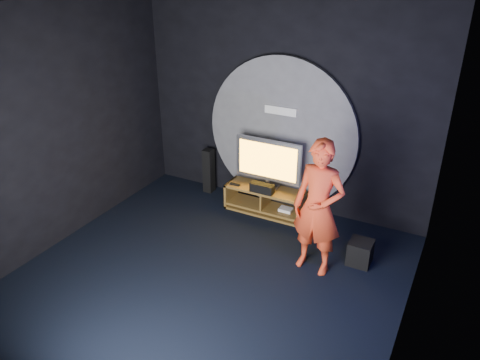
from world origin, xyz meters
name	(u,v)px	position (x,y,z in m)	size (l,w,h in m)	color
floor	(207,280)	(0.00, 0.00, 0.00)	(5.00, 5.00, 0.00)	black
back_wall	(283,107)	(0.00, 2.50, 1.75)	(5.00, 0.04, 3.50)	black
front_wall	(32,278)	(0.00, -2.50, 1.75)	(5.00, 0.04, 3.50)	black
left_wall	(53,129)	(-2.50, 0.00, 1.75)	(0.04, 5.00, 3.50)	black
right_wall	(420,210)	(2.50, 0.00, 1.75)	(0.04, 5.00, 3.50)	black
ceiling	(196,7)	(0.00, 0.00, 3.50)	(5.00, 5.00, 0.01)	black
wall_disc_panel	(281,134)	(0.00, 2.44, 1.30)	(2.60, 0.11, 2.60)	#515156
media_console	(266,202)	(-0.07, 2.05, 0.20)	(1.37, 0.45, 0.45)	olive
tv	(268,162)	(-0.07, 2.12, 0.91)	(1.14, 0.22, 0.85)	#BABAC2
center_speaker	(262,188)	(-0.07, 1.90, 0.53)	(0.40, 0.15, 0.15)	black
remote	(235,184)	(-0.60, 1.93, 0.46)	(0.18, 0.05, 0.02)	black
tower_speaker_left	(209,171)	(-1.33, 2.29, 0.41)	(0.17, 0.18, 0.83)	black
tower_speaker_right	(316,193)	(0.71, 2.35, 0.41)	(0.17, 0.18, 0.83)	black
subwoofer	(360,252)	(1.74, 1.34, 0.18)	(0.32, 0.32, 0.36)	black
player	(318,208)	(1.19, 0.94, 0.96)	(0.70, 0.46, 1.92)	red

